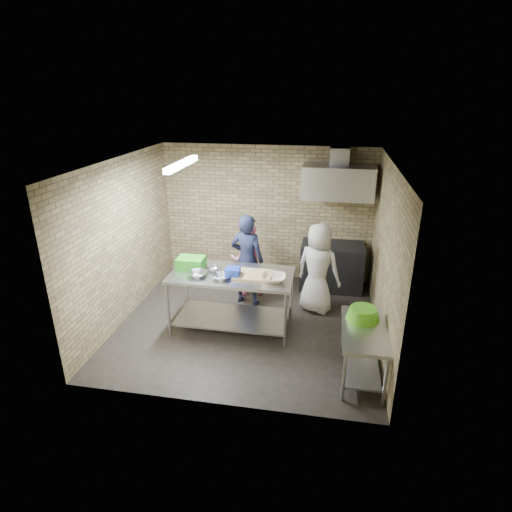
{
  "coord_description": "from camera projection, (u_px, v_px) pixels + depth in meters",
  "views": [
    {
      "loc": [
        1.23,
        -6.1,
        3.72
      ],
      "look_at": [
        0.1,
        0.2,
        1.15
      ],
      "focal_mm": 29.64,
      "sensor_mm": 36.0,
      "label": 1
    }
  ],
  "objects": [
    {
      "name": "woman_white",
      "position": [
        318.0,
        268.0,
        7.29
      ],
      "size": [
        0.92,
        0.77,
        1.61
      ],
      "primitive_type": "imported",
      "rotation": [
        0.0,
        0.0,
        2.75
      ],
      "color": "silver",
      "rests_on": "floor"
    },
    {
      "name": "prep_table",
      "position": [
        232.0,
        301.0,
        6.86
      ],
      "size": [
        1.94,
        0.97,
        0.97
      ],
      "primitive_type": "cube",
      "color": "silver",
      "rests_on": "floor"
    },
    {
      "name": "man_navy",
      "position": [
        247.0,
        260.0,
        7.54
      ],
      "size": [
        0.68,
        0.52,
        1.69
      ],
      "primitive_type": "imported",
      "rotation": [
        0.0,
        0.0,
        2.95
      ],
      "color": "black",
      "rests_on": "floor"
    },
    {
      "name": "floor",
      "position": [
        248.0,
        323.0,
        7.16
      ],
      "size": [
        4.2,
        4.2,
        0.0
      ],
      "primitive_type": "plane",
      "color": "black",
      "rests_on": "ground"
    },
    {
      "name": "ceramic_bowl",
      "position": [
        274.0,
        278.0,
        6.41
      ],
      "size": [
        0.39,
        0.39,
        0.09
      ],
      "primitive_type": "imported",
      "rotation": [
        0.0,
        0.0,
        0.04
      ],
      "color": "beige",
      "rests_on": "prep_table"
    },
    {
      "name": "left_wall",
      "position": [
        124.0,
        240.0,
        7.0
      ],
      "size": [
        0.06,
        4.0,
        2.7
      ],
      "primitive_type": "cube",
      "color": "tan",
      "rests_on": "ground"
    },
    {
      "name": "right_wall",
      "position": [
        385.0,
        257.0,
        6.31
      ],
      "size": [
        0.06,
        4.0,
        2.7
      ],
      "primitive_type": "cube",
      "color": "tan",
      "rests_on": "ground"
    },
    {
      "name": "cutting_board",
      "position": [
        253.0,
        275.0,
        6.6
      ],
      "size": [
        0.59,
        0.45,
        0.03
      ],
      "primitive_type": "cube",
      "color": "tan",
      "rests_on": "prep_table"
    },
    {
      "name": "blue_tub",
      "position": [
        233.0,
        272.0,
        6.56
      ],
      "size": [
        0.22,
        0.22,
        0.14
      ],
      "primitive_type": "cube",
      "color": "#1838BA",
      "rests_on": "prep_table"
    },
    {
      "name": "fluorescent_fixture",
      "position": [
        182.0,
        164.0,
        6.34
      ],
      "size": [
        0.1,
        1.25,
        0.08
      ],
      "primitive_type": "cube",
      "color": "white",
      "rests_on": "ceiling"
    },
    {
      "name": "bottle_green",
      "position": [
        362.0,
        186.0,
        7.84
      ],
      "size": [
        0.06,
        0.06,
        0.15
      ],
      "primitive_type": "cylinder",
      "color": "green",
      "rests_on": "wall_shelf"
    },
    {
      "name": "green_crate",
      "position": [
        191.0,
        263.0,
        6.87
      ],
      "size": [
        0.43,
        0.32,
        0.17
      ],
      "primitive_type": "cube",
      "color": "green",
      "rests_on": "prep_table"
    },
    {
      "name": "mixing_bowl_b",
      "position": [
        214.0,
        269.0,
        6.76
      ],
      "size": [
        0.24,
        0.24,
        0.07
      ],
      "primitive_type": "imported",
      "rotation": [
        0.0,
        0.0,
        0.04
      ],
      "color": "#B0B1B7",
      "rests_on": "prep_table"
    },
    {
      "name": "ceiling",
      "position": [
        247.0,
        162.0,
        6.15
      ],
      "size": [
        4.2,
        4.2,
        0.0
      ],
      "primitive_type": "plane",
      "rotation": [
        3.14,
        0.0,
        0.0
      ],
      "color": "black",
      "rests_on": "ground"
    },
    {
      "name": "wall_shelf",
      "position": [
        353.0,
        190.0,
        7.9
      ],
      "size": [
        0.8,
        0.2,
        0.04
      ],
      "primitive_type": "cube",
      "color": "#3F2B19",
      "rests_on": "back_wall"
    },
    {
      "name": "hood_duct",
      "position": [
        340.0,
        156.0,
        7.68
      ],
      "size": [
        0.35,
        0.3,
        0.3
      ],
      "primitive_type": "cube",
      "color": "#A5A8AD",
      "rests_on": "back_wall"
    },
    {
      "name": "mixing_bowl_c",
      "position": [
        222.0,
        277.0,
        6.48
      ],
      "size": [
        0.29,
        0.29,
        0.07
      ],
      "primitive_type": "imported",
      "rotation": [
        0.0,
        0.0,
        0.04
      ],
      "color": "silver",
      "rests_on": "prep_table"
    },
    {
      "name": "side_counter",
      "position": [
        362.0,
        352.0,
        5.72
      ],
      "size": [
        0.6,
        1.2,
        0.75
      ],
      "primitive_type": "cube",
      "color": "silver",
      "rests_on": "floor"
    },
    {
      "name": "stove",
      "position": [
        332.0,
        266.0,
        8.28
      ],
      "size": [
        1.2,
        0.7,
        0.9
      ],
      "primitive_type": "cube",
      "color": "black",
      "rests_on": "floor"
    },
    {
      "name": "range_hood",
      "position": [
        338.0,
        182.0,
        7.71
      ],
      "size": [
        1.3,
        0.6,
        0.6
      ],
      "primitive_type": "cube",
      "color": "silver",
      "rests_on": "back_wall"
    },
    {
      "name": "woman_pink",
      "position": [
        247.0,
        260.0,
        7.97
      ],
      "size": [
        0.75,
        0.63,
        1.37
      ],
      "primitive_type": "imported",
      "rotation": [
        0.0,
        0.0,
        3.33
      ],
      "color": "pink",
      "rests_on": "floor"
    },
    {
      "name": "mixing_bowl_a",
      "position": [
        197.0,
        274.0,
        6.57
      ],
      "size": [
        0.31,
        0.31,
        0.07
      ],
      "primitive_type": "imported",
      "rotation": [
        0.0,
        0.0,
        0.04
      ],
      "color": "#B1B5B9",
      "rests_on": "prep_table"
    },
    {
      "name": "back_wall",
      "position": [
        267.0,
        214.0,
        8.48
      ],
      "size": [
        4.2,
        0.06,
        2.7
      ],
      "primitive_type": "cube",
      "color": "tan",
      "rests_on": "ground"
    },
    {
      "name": "front_wall",
      "position": [
        213.0,
        310.0,
        4.83
      ],
      "size": [
        4.2,
        0.06,
        2.7
      ],
      "primitive_type": "cube",
      "color": "tan",
      "rests_on": "ground"
    },
    {
      "name": "green_basin",
      "position": [
        363.0,
        314.0,
        5.78
      ],
      "size": [
        0.46,
        0.46,
        0.17
      ],
      "primitive_type": null,
      "color": "#59C626",
      "rests_on": "side_counter"
    }
  ]
}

